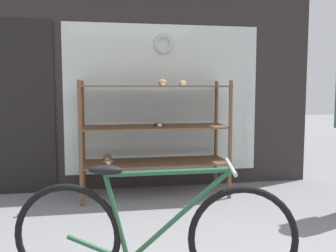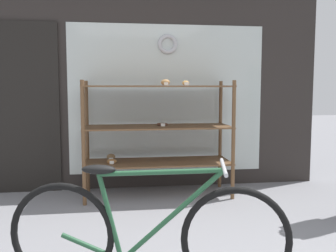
% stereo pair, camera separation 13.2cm
% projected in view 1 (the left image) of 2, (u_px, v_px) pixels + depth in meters
% --- Properties ---
extents(storefront_facade, '(4.42, 0.13, 3.13)m').
position_uv_depth(storefront_facade, '(143.00, 71.00, 4.79)').
color(storefront_facade, '#2D2826').
rests_on(storefront_facade, ground_plane).
extents(display_case, '(1.74, 0.59, 1.40)m').
position_uv_depth(display_case, '(154.00, 127.00, 4.45)').
color(display_case, brown).
rests_on(display_case, ground_plane).
extents(bicycle, '(1.77, 0.56, 0.82)m').
position_uv_depth(bicycle, '(153.00, 234.00, 2.36)').
color(bicycle, black).
rests_on(bicycle, ground_plane).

